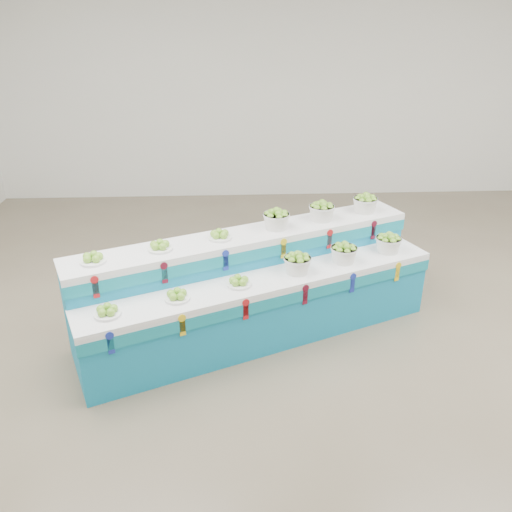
# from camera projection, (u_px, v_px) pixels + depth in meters

# --- Properties ---
(ground) EXTENTS (10.00, 10.00, 0.00)m
(ground) POSITION_uv_depth(u_px,v_px,m) (340.00, 362.00, 5.12)
(ground) COLOR brown
(ground) RESTS_ON ground
(back_wall) EXTENTS (10.00, 0.00, 10.00)m
(back_wall) POSITION_uv_depth(u_px,v_px,m) (290.00, 79.00, 8.77)
(back_wall) COLOR silver
(back_wall) RESTS_ON ground
(display_stand) EXTENTS (3.76, 2.31, 1.02)m
(display_stand) POSITION_uv_depth(u_px,v_px,m) (256.00, 288.00, 5.39)
(display_stand) COLOR #1486B3
(display_stand) RESTS_ON ground
(plate_lower_left) EXTENTS (0.31, 0.31, 0.10)m
(plate_lower_left) POSITION_uv_depth(u_px,v_px,m) (107.00, 310.00, 4.50)
(plate_lower_left) COLOR white
(plate_lower_left) RESTS_ON display_stand
(plate_lower_mid) EXTENTS (0.31, 0.31, 0.10)m
(plate_lower_mid) POSITION_uv_depth(u_px,v_px,m) (177.00, 295.00, 4.74)
(plate_lower_mid) COLOR white
(plate_lower_mid) RESTS_ON display_stand
(plate_lower_right) EXTENTS (0.31, 0.31, 0.10)m
(plate_lower_right) POSITION_uv_depth(u_px,v_px,m) (239.00, 281.00, 4.98)
(plate_lower_right) COLOR white
(plate_lower_right) RESTS_ON display_stand
(basket_lower_left) EXTENTS (0.36, 0.36, 0.21)m
(basket_lower_left) POSITION_uv_depth(u_px,v_px,m) (297.00, 263.00, 5.20)
(basket_lower_left) COLOR silver
(basket_lower_left) RESTS_ON display_stand
(basket_lower_mid) EXTENTS (0.36, 0.36, 0.21)m
(basket_lower_mid) POSITION_uv_depth(u_px,v_px,m) (344.00, 253.00, 5.42)
(basket_lower_mid) COLOR silver
(basket_lower_mid) RESTS_ON display_stand
(basket_lower_right) EXTENTS (0.36, 0.36, 0.21)m
(basket_lower_right) POSITION_uv_depth(u_px,v_px,m) (388.00, 243.00, 5.64)
(basket_lower_right) COLOR silver
(basket_lower_right) RESTS_ON display_stand
(plate_upper_left) EXTENTS (0.31, 0.31, 0.10)m
(plate_upper_left) POSITION_uv_depth(u_px,v_px,m) (92.00, 258.00, 4.74)
(plate_upper_left) COLOR white
(plate_upper_left) RESTS_ON display_stand
(plate_upper_mid) EXTENTS (0.31, 0.31, 0.10)m
(plate_upper_mid) POSITION_uv_depth(u_px,v_px,m) (160.00, 245.00, 4.98)
(plate_upper_mid) COLOR white
(plate_upper_mid) RESTS_ON display_stand
(plate_upper_right) EXTENTS (0.31, 0.31, 0.10)m
(plate_upper_right) POSITION_uv_depth(u_px,v_px,m) (220.00, 234.00, 5.22)
(plate_upper_right) COLOR white
(plate_upper_right) RESTS_ON display_stand
(basket_upper_left) EXTENTS (0.36, 0.36, 0.21)m
(basket_upper_left) POSITION_uv_depth(u_px,v_px,m) (276.00, 219.00, 5.45)
(basket_upper_left) COLOR silver
(basket_upper_left) RESTS_ON display_stand
(basket_upper_mid) EXTENTS (0.36, 0.36, 0.21)m
(basket_upper_mid) POSITION_uv_depth(u_px,v_px,m) (322.00, 211.00, 5.66)
(basket_upper_mid) COLOR silver
(basket_upper_mid) RESTS_ON display_stand
(basket_upper_right) EXTENTS (0.36, 0.36, 0.21)m
(basket_upper_right) POSITION_uv_depth(u_px,v_px,m) (365.00, 203.00, 5.88)
(basket_upper_right) COLOR silver
(basket_upper_right) RESTS_ON display_stand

